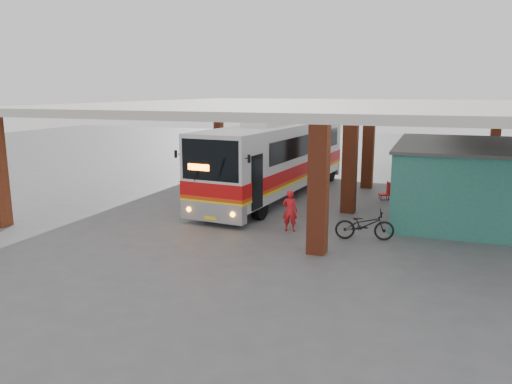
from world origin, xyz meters
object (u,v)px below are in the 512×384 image
object	(u,v)px
coach_bus	(277,159)
red_chair	(386,191)
motorcycle	(365,225)
pedestrian	(290,211)

from	to	relation	value
coach_bus	red_chair	world-z (taller)	coach_bus
motorcycle	red_chair	size ratio (longest dim) A/B	2.38
coach_bus	pedestrian	bearing A→B (deg)	-62.34
red_chair	coach_bus	bearing A→B (deg)	170.58
pedestrian	red_chair	xyz separation A→B (m)	(2.90, 6.96, -0.39)
motorcycle	pedestrian	xyz separation A→B (m)	(-2.84, 0.18, 0.24)
pedestrian	coach_bus	bearing A→B (deg)	-73.05
coach_bus	motorcycle	xyz separation A→B (m)	(5.26, -6.09, -1.37)
motorcycle	red_chair	bearing A→B (deg)	-13.44
motorcycle	red_chair	xyz separation A→B (m)	(0.06, 7.14, -0.14)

